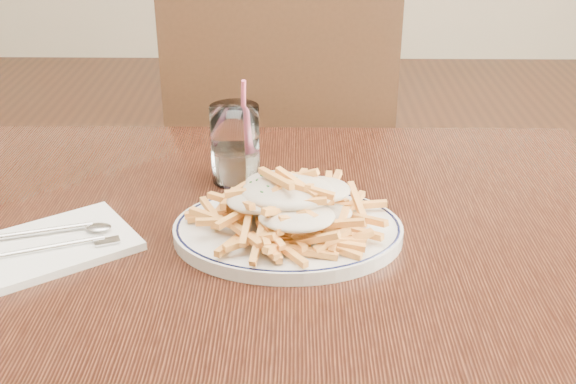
{
  "coord_description": "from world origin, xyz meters",
  "views": [
    {
      "loc": [
        0.1,
        -0.87,
        1.25
      ],
      "look_at": [
        0.08,
        -0.02,
        0.82
      ],
      "focal_mm": 45.0,
      "sensor_mm": 36.0,
      "label": 1
    }
  ],
  "objects_px": {
    "fries_plate": "(288,231)",
    "water_glass": "(235,149)",
    "table": "(231,279)",
    "chair_far": "(274,154)",
    "loaded_fries": "(288,200)"
  },
  "relations": [
    {
      "from": "loaded_fries",
      "to": "water_glass",
      "type": "relative_size",
      "value": 1.64
    },
    {
      "from": "table",
      "to": "water_glass",
      "type": "height_order",
      "value": "water_glass"
    },
    {
      "from": "table",
      "to": "chair_far",
      "type": "distance_m",
      "value": 0.65
    },
    {
      "from": "fries_plate",
      "to": "water_glass",
      "type": "relative_size",
      "value": 2.14
    },
    {
      "from": "chair_far",
      "to": "table",
      "type": "bearing_deg",
      "value": -93.73
    },
    {
      "from": "fries_plate",
      "to": "loaded_fries",
      "type": "xyz_separation_m",
      "value": [
        -0.0,
        0.0,
        0.05
      ]
    },
    {
      "from": "fries_plate",
      "to": "loaded_fries",
      "type": "bearing_deg",
      "value": 180.0
    },
    {
      "from": "table",
      "to": "chair_far",
      "type": "height_order",
      "value": "chair_far"
    },
    {
      "from": "chair_far",
      "to": "water_glass",
      "type": "distance_m",
      "value": 0.53
    },
    {
      "from": "table",
      "to": "loaded_fries",
      "type": "xyz_separation_m",
      "value": [
        0.08,
        -0.02,
        0.14
      ]
    },
    {
      "from": "fries_plate",
      "to": "loaded_fries",
      "type": "relative_size",
      "value": 1.31
    },
    {
      "from": "table",
      "to": "water_glass",
      "type": "distance_m",
      "value": 0.21
    },
    {
      "from": "table",
      "to": "chair_far",
      "type": "relative_size",
      "value": 1.16
    },
    {
      "from": "table",
      "to": "fries_plate",
      "type": "xyz_separation_m",
      "value": [
        0.08,
        -0.02,
        0.09
      ]
    },
    {
      "from": "chair_far",
      "to": "loaded_fries",
      "type": "relative_size",
      "value": 3.76
    }
  ]
}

